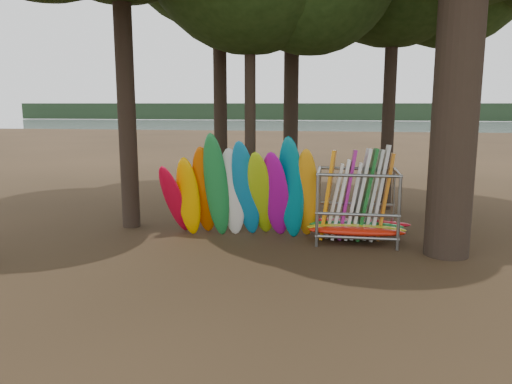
# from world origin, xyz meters

# --- Properties ---
(ground) EXTENTS (120.00, 120.00, 0.00)m
(ground) POSITION_xyz_m (0.00, 0.00, 0.00)
(ground) COLOR #47331E
(ground) RESTS_ON ground
(lake) EXTENTS (160.00, 160.00, 0.00)m
(lake) POSITION_xyz_m (0.00, 60.00, 0.00)
(lake) COLOR gray
(lake) RESTS_ON ground
(far_shore) EXTENTS (160.00, 4.00, 4.00)m
(far_shore) POSITION_xyz_m (0.00, 110.00, 2.00)
(far_shore) COLOR black
(far_shore) RESTS_ON ground
(kayak_row) EXTENTS (4.62, 2.09, 3.28)m
(kayak_row) POSITION_xyz_m (-1.14, 1.44, 1.38)
(kayak_row) COLOR red
(kayak_row) RESTS_ON ground
(storage_rack) EXTENTS (3.21, 1.54, 2.81)m
(storage_rack) POSITION_xyz_m (2.14, 1.74, 0.98)
(storage_rack) COLOR gray
(storage_rack) RESTS_ON ground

